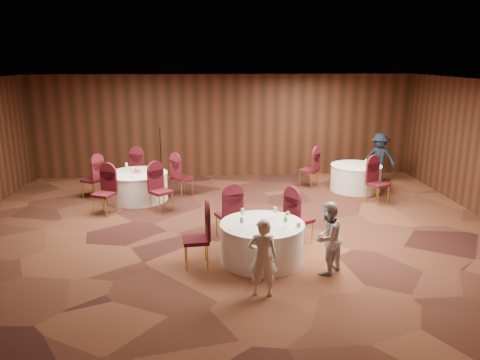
{
  "coord_description": "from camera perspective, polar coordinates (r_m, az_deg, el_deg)",
  "views": [
    {
      "loc": [
        -0.48,
        -9.66,
        3.7
      ],
      "look_at": [
        0.2,
        0.2,
        1.1
      ],
      "focal_mm": 35.0,
      "sensor_mm": 36.0,
      "label": 1
    }
  ],
  "objects": [
    {
      "name": "ground",
      "position": [
        10.35,
        -1.03,
        -6.2
      ],
      "size": [
        12.0,
        12.0,
        0.0
      ],
      "primitive_type": "plane",
      "color": "black",
      "rests_on": "ground"
    },
    {
      "name": "room_shell",
      "position": [
        9.82,
        -1.09,
        4.56
      ],
      "size": [
        12.0,
        12.0,
        12.0
      ],
      "color": "silver",
      "rests_on": "ground"
    },
    {
      "name": "table_main",
      "position": [
        8.77,
        2.69,
        -7.55
      ],
      "size": [
        1.56,
        1.56,
        0.74
      ],
      "color": "white",
      "rests_on": "ground"
    },
    {
      "name": "table_left",
      "position": [
        12.74,
        -12.4,
        -0.74
      ],
      "size": [
        1.62,
        1.62,
        0.74
      ],
      "color": "white",
      "rests_on": "ground"
    },
    {
      "name": "table_right",
      "position": [
        13.74,
        13.91,
        0.3
      ],
      "size": [
        1.43,
        1.43,
        0.74
      ],
      "color": "white",
      "rests_on": "ground"
    },
    {
      "name": "chairs_main",
      "position": [
        9.31,
        0.35,
        -5.35
      ],
      "size": [
        2.73,
        1.96,
        1.0
      ],
      "color": "#3C0C12",
      "rests_on": "ground"
    },
    {
      "name": "chairs_left",
      "position": [
        12.7,
        -12.47,
        -0.21
      ],
      "size": [
        3.14,
        3.16,
        1.0
      ],
      "color": "#3C0C12",
      "rests_on": "ground"
    },
    {
      "name": "chairs_right",
      "position": [
        13.25,
        12.26,
        0.43
      ],
      "size": [
        2.2,
        2.39,
        1.0
      ],
      "color": "#3C0C12",
      "rests_on": "ground"
    },
    {
      "name": "tabletop_main",
      "position": [
        8.59,
        4.0,
        -4.78
      ],
      "size": [
        1.14,
        1.08,
        0.22
      ],
      "color": "silver",
      "rests_on": "table_main"
    },
    {
      "name": "tabletop_left",
      "position": [
        12.62,
        -12.46,
        1.2
      ],
      "size": [
        0.84,
        0.82,
        0.22
      ],
      "color": "silver",
      "rests_on": "table_left"
    },
    {
      "name": "tabletop_right",
      "position": [
        13.45,
        15.12,
        2.21
      ],
      "size": [
        0.08,
        0.08,
        0.22
      ],
      "color": "silver",
      "rests_on": "table_right"
    },
    {
      "name": "mic_stand",
      "position": [
        14.24,
        -9.57,
        1.58
      ],
      "size": [
        0.24,
        0.24,
        1.71
      ],
      "color": "black",
      "rests_on": "ground"
    },
    {
      "name": "woman_a",
      "position": [
        7.47,
        2.77,
        -9.41
      ],
      "size": [
        0.5,
        0.36,
        1.29
      ],
      "primitive_type": "imported",
      "rotation": [
        0.0,
        0.0,
        3.03
      ],
      "color": "silver",
      "rests_on": "ground"
    },
    {
      "name": "woman_b",
      "position": [
        8.34,
        10.58,
        -6.95
      ],
      "size": [
        0.8,
        0.8,
        1.31
      ],
      "primitive_type": "imported",
      "rotation": [
        0.0,
        0.0,
        3.93
      ],
      "color": "#B9BABE",
      "rests_on": "ground"
    },
    {
      "name": "man_c",
      "position": [
        14.75,
        16.62,
        2.61
      ],
      "size": [
        1.13,
        0.98,
        1.51
      ],
      "primitive_type": "imported",
      "rotation": [
        0.0,
        0.0,
        5.75
      ],
      "color": "black",
      "rests_on": "ground"
    }
  ]
}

